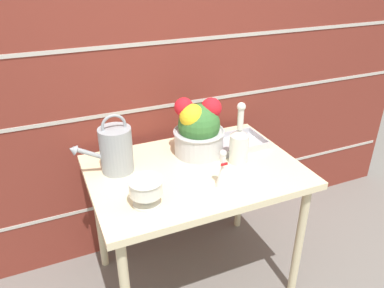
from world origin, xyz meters
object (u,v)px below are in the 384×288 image
glass_decanter (239,143)px  crystal_pedestal_bowl (146,189)px  figurine_vase (222,172)px  wire_tray (238,143)px  watering_can (115,149)px  flower_planter (198,129)px

glass_decanter → crystal_pedestal_bowl: bearing=-163.1°
crystal_pedestal_bowl → figurine_vase: figurine_vase is taller
glass_decanter → wire_tray: 0.21m
watering_can → glass_decanter: size_ratio=0.93×
flower_planter → figurine_vase: bearing=-95.5°
crystal_pedestal_bowl → figurine_vase: 0.36m
watering_can → crystal_pedestal_bowl: size_ratio=2.02×
figurine_vase → crystal_pedestal_bowl: bearing=179.7°
crystal_pedestal_bowl → figurine_vase: size_ratio=0.79×
crystal_pedestal_bowl → flower_planter: flower_planter is taller
wire_tray → watering_can: bearing=-180.0°
watering_can → wire_tray: bearing=0.0°
flower_planter → wire_tray: bearing=-1.1°
crystal_pedestal_bowl → wire_tray: 0.72m
figurine_vase → glass_decanter: bearing=42.8°
crystal_pedestal_bowl → glass_decanter: bearing=16.9°
watering_can → wire_tray: watering_can is taller
flower_planter → crystal_pedestal_bowl: bearing=-139.6°
watering_can → figurine_vase: 0.53m
watering_can → glass_decanter: bearing=-15.6°
flower_planter → wire_tray: size_ratio=1.08×
glass_decanter → figurine_vase: bearing=-137.2°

